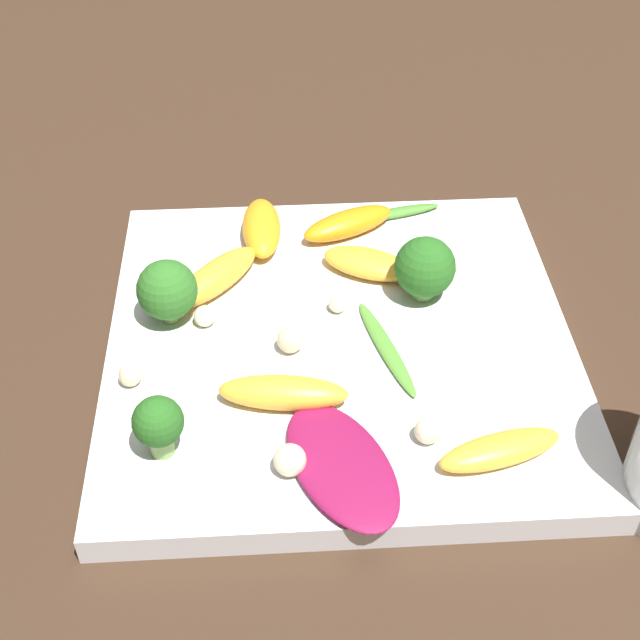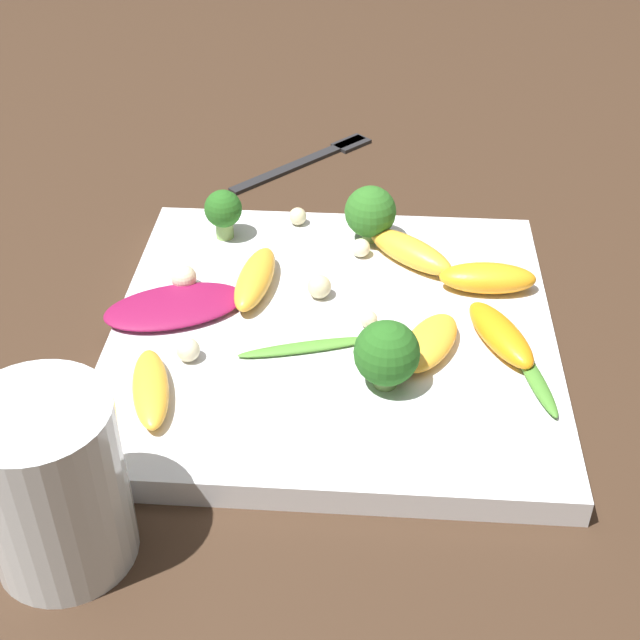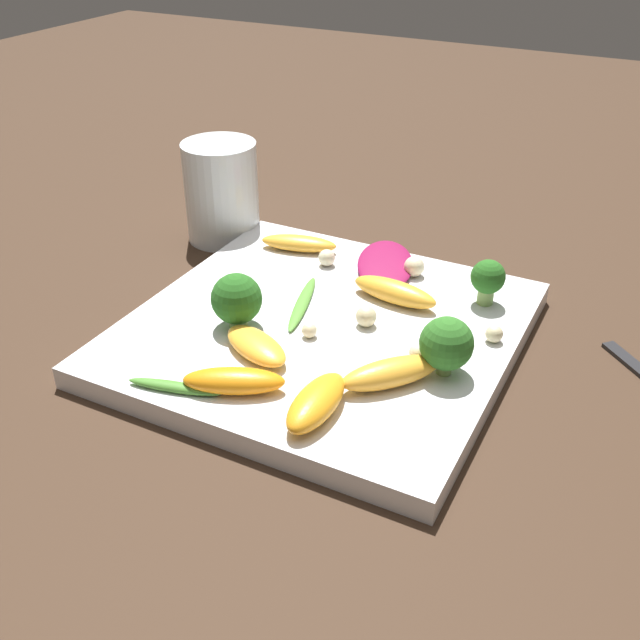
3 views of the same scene
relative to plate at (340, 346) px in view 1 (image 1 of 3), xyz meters
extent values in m
plane|color=#382619|center=(0.00, 0.00, -0.01)|extent=(2.40, 2.40, 0.00)
cube|color=white|center=(0.00, 0.00, 0.00)|extent=(0.30, 0.30, 0.02)
ellipsoid|color=maroon|center=(0.01, 0.11, 0.01)|extent=(0.08, 0.11, 0.01)
ellipsoid|color=#FCAD33|center=(0.08, -0.05, 0.02)|extent=(0.07, 0.07, 0.02)
ellipsoid|color=orange|center=(0.05, -0.11, 0.02)|extent=(0.03, 0.07, 0.02)
ellipsoid|color=orange|center=(-0.01, -0.11, 0.02)|extent=(0.08, 0.05, 0.02)
ellipsoid|color=#FCAD33|center=(0.04, 0.06, 0.02)|extent=(0.08, 0.03, 0.02)
ellipsoid|color=#FCAD33|center=(-0.08, 0.11, 0.02)|extent=(0.08, 0.04, 0.01)
ellipsoid|color=#FCAD33|center=(-0.02, -0.06, 0.02)|extent=(0.07, 0.05, 0.02)
cylinder|color=#7A9E51|center=(0.11, -0.02, 0.02)|extent=(0.01, 0.01, 0.01)
sphere|color=#2D6B23|center=(0.11, -0.02, 0.04)|extent=(0.04, 0.04, 0.04)
cylinder|color=#84AD5B|center=(0.11, 0.09, 0.02)|extent=(0.01, 0.01, 0.02)
sphere|color=#26601E|center=(0.11, 0.09, 0.03)|extent=(0.03, 0.03, 0.03)
cylinder|color=#84AD5B|center=(-0.06, -0.04, 0.02)|extent=(0.01, 0.01, 0.01)
sphere|color=#26601E|center=(-0.06, -0.04, 0.03)|extent=(0.04, 0.04, 0.04)
ellipsoid|color=#47842D|center=(-0.05, -0.13, 0.01)|extent=(0.07, 0.03, 0.01)
ellipsoid|color=#518E33|center=(-0.03, 0.02, 0.01)|extent=(0.04, 0.09, 0.00)
sphere|color=beige|center=(0.09, -0.02, 0.02)|extent=(0.01, 0.01, 0.01)
sphere|color=beige|center=(0.04, 0.11, 0.02)|extent=(0.02, 0.02, 0.02)
sphere|color=beige|center=(-0.04, 0.09, 0.02)|extent=(0.02, 0.02, 0.02)
sphere|color=beige|center=(0.00, -0.02, 0.02)|extent=(0.01, 0.01, 0.01)
sphere|color=beige|center=(0.03, 0.01, 0.02)|extent=(0.02, 0.02, 0.02)
sphere|color=beige|center=(0.13, 0.04, 0.02)|extent=(0.01, 0.01, 0.01)
camera|label=1|loc=(0.04, 0.42, 0.40)|focal=50.00mm
camera|label=2|loc=(-0.48, -0.02, 0.38)|focal=50.00mm
camera|label=3|loc=(0.24, -0.46, 0.33)|focal=42.00mm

